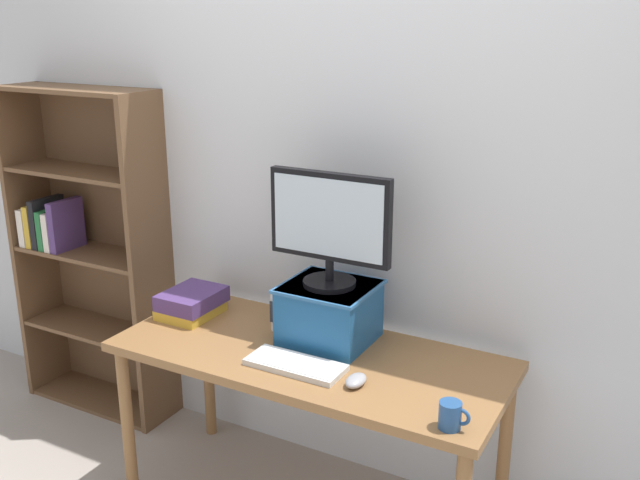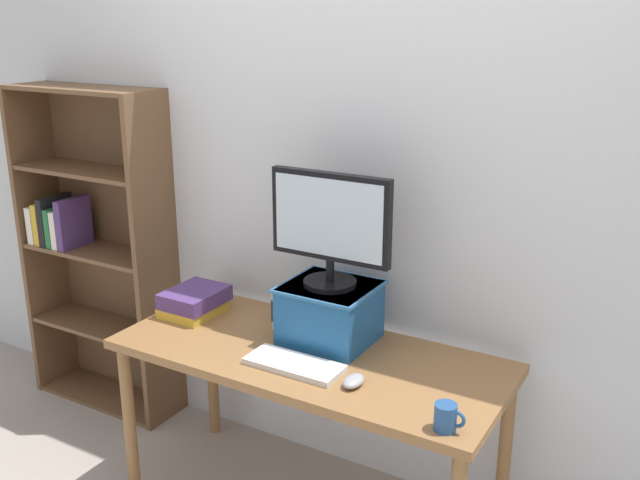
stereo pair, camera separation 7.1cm
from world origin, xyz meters
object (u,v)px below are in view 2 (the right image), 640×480
Objects in this scene: coffee_mug at (446,417)px; desk_speaker at (281,310)px; bookshelf_unit at (96,247)px; riser_box at (330,312)px; desk at (309,370)px; book_stack at (194,301)px; computer_mouse at (353,381)px; computer_monitor at (330,225)px; keyboard at (294,364)px.

coffee_mug is 0.63× the size of desk_speaker.
bookshelf_unit reaches higher than riser_box.
riser_box is (0.02, 0.13, 0.20)m from desk.
desk is at bearing -6.17° from book_stack.
computer_mouse is at bearing 164.93° from coffee_mug.
computer_mouse is at bearing -47.62° from riser_box.
riser_box is at bearing -5.69° from bookshelf_unit.
desk is at bearing -98.86° from riser_box.
computer_monitor is at bearing -5.74° from bookshelf_unit.
desk is at bearing 151.46° from computer_mouse.
computer_mouse is 0.65× the size of desk_speaker.
book_stack is at bearing 166.45° from computer_mouse.
keyboard is 0.63m from coffee_mug.
desk_speaker is (1.20, -0.15, -0.03)m from bookshelf_unit.
bookshelf_unit reaches higher than computer_mouse.
riser_box is 1.32× the size of book_stack.
riser_box is at bearing 5.48° from book_stack.
book_stack is (-0.63, -0.06, -0.07)m from riser_box.
desk is at bearing 98.32° from keyboard.
desk_speaker is at bearing 131.37° from keyboard.
bookshelf_unit is 0.82m from book_stack.
computer_mouse is 0.39m from coffee_mug.
coffee_mug is at bearing -10.21° from keyboard.
riser_box is 0.28m from keyboard.
keyboard is at bearing -48.63° from desk_speaker.
keyboard is at bearing 177.35° from computer_mouse.
coffee_mug is at bearing -15.07° from computer_mouse.
desk_speaker is at bearing 156.54° from coffee_mug.
riser_box is 0.95× the size of keyboard.
desk is 0.24m from riser_box.
desk_speaker is at bearing -178.65° from riser_box.
keyboard is (0.02, -0.13, 0.09)m from desk.
desk_speaker reaches higher than computer_mouse.
desk is 14.98× the size of coffee_mug.
bookshelf_unit is at bearing 174.31° from riser_box.
coffee_mug is at bearing -23.46° from desk_speaker.
coffee_mug is (0.62, -0.37, -0.08)m from riser_box.
desk is 0.16m from keyboard.
keyboard is 3.47× the size of computer_mouse.
desk_speaker is (-0.84, 0.37, 0.04)m from coffee_mug.
bookshelf_unit reaches higher than coffee_mug.
riser_box reaches higher than keyboard.
riser_box is at bearing 132.38° from computer_mouse.
desk is 0.32m from computer_mouse.
riser_box is 0.38m from computer_mouse.
computer_mouse reaches higher than desk.
computer_monitor is at bearing 132.53° from computer_mouse.
keyboard is at bearing -90.01° from computer_monitor.
coffee_mug is at bearing -14.11° from bookshelf_unit.
bookshelf_unit is at bearing 169.20° from desk.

